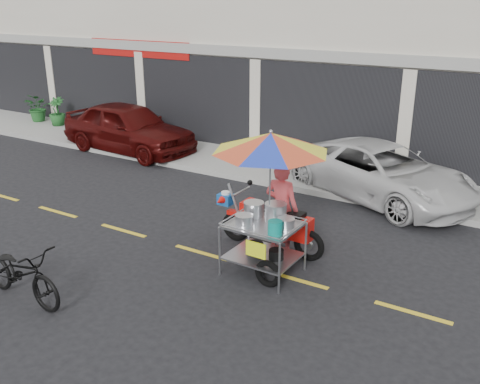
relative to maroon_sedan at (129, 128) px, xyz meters
The scene contains 9 objects.
ground 9.36m from the maroon_sedan, 30.26° to the right, with size 90.00×90.00×0.00m, color black.
sidewalk 8.13m from the maroon_sedan, ahead, with size 45.00×3.00×0.15m, color gray.
centerline 9.36m from the maroon_sedan, 30.26° to the right, with size 42.00×0.10×0.01m, color gold.
maroon_sedan is the anchor object (origin of this frame).
white_pickup 8.06m from the maroon_sedan, ahead, with size 2.20×4.76×1.32m, color silver.
plant_tall 5.62m from the maroon_sedan, 169.08° to the left, with size 0.95×0.82×1.05m, color #1D5321.
plant_short 4.47m from the maroon_sedan, 167.78° to the left, with size 0.58×0.58×1.03m, color #1D5321.
near_bicycle 8.84m from the maroon_sedan, 58.84° to the right, with size 0.65×1.85×0.97m, color black.
food_vendor_rig 8.66m from the maroon_sedan, 30.75° to the right, with size 2.56×2.09×2.59m.
Camera 1 is at (3.40, -7.50, 4.60)m, focal length 40.00 mm.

